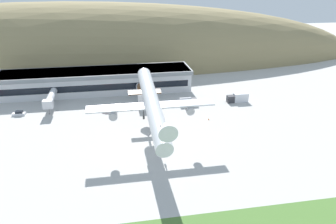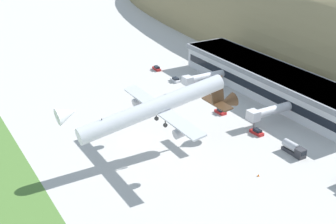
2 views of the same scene
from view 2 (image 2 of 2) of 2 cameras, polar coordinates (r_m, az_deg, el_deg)
name	(u,v)px [view 2 (image 2 of 2)]	position (r m, az deg, el deg)	size (l,w,h in m)	color
ground_plane	(133,140)	(129.03, -4.30, -3.38)	(470.79, 470.79, 0.00)	#B7B5AF
hill_backdrop	(325,55)	(211.23, 18.57, 6.64)	(354.40, 72.91, 66.26)	#8E7F56
terminal_building	(271,80)	(160.28, 12.48, 3.83)	(79.01, 17.12, 9.15)	silver
jetway_0	(202,78)	(162.54, 4.13, 4.20)	(3.38, 16.21, 5.43)	silver
jetway_1	(267,112)	(138.83, 12.03, 0.05)	(3.38, 15.20, 5.43)	silver
cargo_airplane	(157,108)	(115.70, -1.30, 0.53)	(35.35, 49.83, 11.58)	silver
service_car_0	(175,80)	(169.77, 0.90, 3.95)	(4.47, 1.99, 1.50)	silver
service_car_1	(221,111)	(144.92, 6.42, 0.06)	(4.01, 2.12, 1.50)	#B21E1E
service_car_2	(257,132)	(133.71, 10.78, -2.41)	(4.35, 2.02, 1.57)	#B21E1E
service_car_3	(157,68)	(181.54, -1.39, 5.34)	(4.60, 1.81, 1.59)	#B21E1E
box_truck	(294,149)	(125.38, 15.06, -4.36)	(7.02, 2.34, 3.06)	#333338
traffic_cone_0	(258,175)	(114.44, 10.97, -7.56)	(0.52, 0.52, 0.58)	orange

